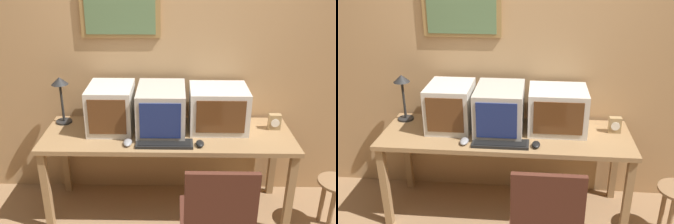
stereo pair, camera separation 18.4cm
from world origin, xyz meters
The scene contains 10 objects.
wall_back centered at (0.00, 1.46, 1.30)m, with size 8.00×0.08×2.60m.
desk centered at (0.00, 1.09, 0.65)m, with size 1.94×0.62×0.73m.
monitor_left centered at (-0.45, 1.17, 0.91)m, with size 0.34×0.41×0.36m.
monitor_center centered at (-0.05, 1.14, 0.91)m, with size 0.36×0.47×0.36m.
monitor_right centered at (0.39, 1.20, 0.90)m, with size 0.45×0.39×0.34m.
keyboard_main centered at (-0.02, 0.89, 0.74)m, with size 0.42×0.14×0.03m.
mouse_near_keyboard centered at (0.24, 0.89, 0.74)m, with size 0.06×0.10×0.04m.
mouse_far_corner centered at (-0.29, 0.89, 0.74)m, with size 0.06×0.12×0.03m.
desk_clock centered at (0.85, 1.18, 0.79)m, with size 0.09×0.06×0.13m.
desk_lamp centered at (-0.87, 1.27, 1.01)m, with size 0.13×0.13×0.39m.
Camera 2 is at (0.23, -1.53, 2.03)m, focal length 40.00 mm.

